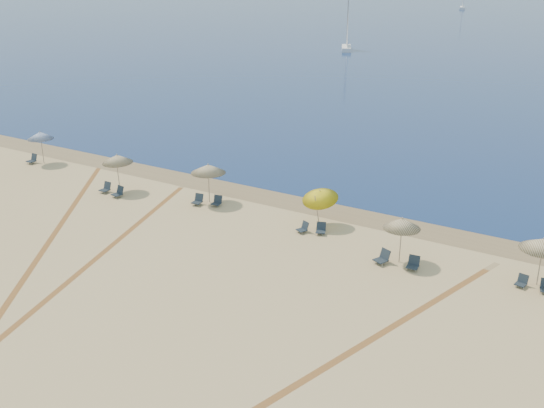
{
  "coord_description": "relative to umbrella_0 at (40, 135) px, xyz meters",
  "views": [
    {
      "loc": [
        18.31,
        -10.29,
        14.98
      ],
      "look_at": [
        0.0,
        20.0,
        1.3
      ],
      "focal_mm": 42.53,
      "sensor_mm": 36.0,
      "label": 1
    }
  ],
  "objects": [
    {
      "name": "chair_3",
      "position": [
        15.58,
        -0.9,
        -1.91
      ],
      "size": [
        0.64,
        0.73,
        0.7
      ],
      "rotation": [
        0.0,
        0.0,
        0.09
      ],
      "color": "black",
      "rests_on": "ground"
    },
    {
      "name": "umbrella_1",
      "position": [
        9.49,
        -1.64,
        0.08
      ],
      "size": [
        2.04,
        2.07,
        2.64
      ],
      "color": "gray",
      "rests_on": "ground"
    },
    {
      "name": "umbrella_4",
      "position": [
        29.67,
        -2.13,
        -0.03
      ],
      "size": [
        1.94,
        1.94,
        2.53
      ],
      "color": "gray",
      "rests_on": "ground"
    },
    {
      "name": "umbrella_5",
      "position": [
        36.32,
        -1.05,
        -0.03
      ],
      "size": [
        2.2,
        2.2,
        2.53
      ],
      "color": "gray",
      "rests_on": "ground"
    },
    {
      "name": "chair_6",
      "position": [
        24.48,
        -0.95,
        -1.93
      ],
      "size": [
        0.73,
        0.79,
        0.65
      ],
      "rotation": [
        0.0,
        0.0,
        0.37
      ],
      "color": "black",
      "rests_on": "ground"
    },
    {
      "name": "chair_2",
      "position": [
        10.18,
        -2.48,
        -1.9
      ],
      "size": [
        0.71,
        0.8,
        0.72
      ],
      "rotation": [
        0.0,
        0.0,
        -0.18
      ],
      "color": "black",
      "rests_on": "ground"
    },
    {
      "name": "wet_sand",
      "position": [
        21.36,
        2.76,
        -2.21
      ],
      "size": [
        500.0,
        500.0,
        0.0
      ],
      "primitive_type": "plane",
      "color": "olive",
      "rests_on": "ground"
    },
    {
      "name": "chair_7",
      "position": [
        28.98,
        -2.71,
        -1.89
      ],
      "size": [
        0.85,
        0.9,
        0.74
      ],
      "rotation": [
        0.0,
        0.0,
        -0.42
      ],
      "color": "black",
      "rests_on": "ground"
    },
    {
      "name": "chair_4",
      "position": [
        16.76,
        -0.43,
        -1.92
      ],
      "size": [
        0.65,
        0.73,
        0.66
      ],
      "rotation": [
        0.0,
        0.0,
        0.17
      ],
      "color": "black",
      "rests_on": "ground"
    },
    {
      "name": "umbrella_3",
      "position": [
        23.83,
        0.06,
        -0.29
      ],
      "size": [
        2.13,
        2.2,
        2.52
      ],
      "color": "gray",
      "rests_on": "ground"
    },
    {
      "name": "chair_9",
      "position": [
        35.7,
        -1.59,
        -1.95
      ],
      "size": [
        0.59,
        0.66,
        0.59
      ],
      "rotation": [
        0.0,
        0.0,
        -0.19
      ],
      "color": "black",
      "rests_on": "ground"
    },
    {
      "name": "tire_tracks",
      "position": [
        19.17,
        -11.32,
        -2.21
      ],
      "size": [
        56.32,
        42.83,
        0.0
      ],
      "color": "tan",
      "rests_on": "ground"
    },
    {
      "name": "umbrella_0",
      "position": [
        0.0,
        0.0,
        0.0
      ],
      "size": [
        1.96,
        1.96,
        2.56
      ],
      "color": "gray",
      "rests_on": "ground"
    },
    {
      "name": "chair_5",
      "position": [
        23.51,
        -1.31,
        -1.94
      ],
      "size": [
        0.72,
        0.77,
        0.63
      ],
      "rotation": [
        0.0,
        0.0,
        -0.43
      ],
      "color": "black",
      "rests_on": "ground"
    },
    {
      "name": "sailboat_3",
      "position": [
        -7.08,
        70.34,
        0.46
      ],
      "size": [
        3.93,
        6.01,
        8.85
      ],
      "rotation": [
        0.0,
        0.0,
        0.45
      ],
      "color": "white",
      "rests_on": "ocean"
    },
    {
      "name": "sailboat_2",
      "position": [
        -15.77,
        171.26,
        0.38
      ],
      "size": [
        2.79,
        5.95,
        8.59
      ],
      "rotation": [
        0.0,
        0.0,
        0.24
      ],
      "color": "white",
      "rests_on": "ocean"
    },
    {
      "name": "chair_0",
      "position": [
        -0.74,
        -0.43,
        -1.9
      ],
      "size": [
        0.65,
        0.75,
        0.72
      ],
      "rotation": [
        0.0,
        0.0,
        -0.09
      ],
      "color": "black",
      "rests_on": "ground"
    },
    {
      "name": "umbrella_2",
      "position": [
        15.95,
        -0.17,
        0.07
      ],
      "size": [
        2.24,
        2.24,
        2.62
      ],
      "color": "gray",
      "rests_on": "ground"
    },
    {
      "name": "chair_8",
      "position": [
        30.57,
        -2.53,
        -1.91
      ],
      "size": [
        0.63,
        0.72,
        0.69
      ],
      "rotation": [
        0.0,
        0.0,
        0.09
      ],
      "color": "black",
      "rests_on": "ground"
    },
    {
      "name": "chair_1",
      "position": [
        8.84,
        -2.28,
        -1.91
      ],
      "size": [
        0.62,
        0.72,
        0.7
      ],
      "rotation": [
        0.0,
        0.0,
        -0.06
      ],
      "color": "black",
      "rests_on": "ground"
    }
  ]
}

